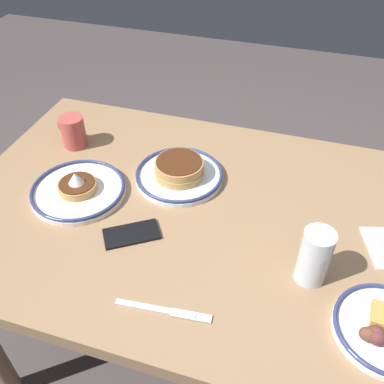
# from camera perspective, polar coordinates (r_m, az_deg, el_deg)

# --- Properties ---
(ground_plane) EXTENTS (6.00, 6.00, 0.00)m
(ground_plane) POSITION_cam_1_polar(r_m,az_deg,el_deg) (1.77, 1.48, -20.13)
(ground_plane) COLOR #4B4242
(dining_table) EXTENTS (1.42, 0.90, 0.73)m
(dining_table) POSITION_cam_1_polar(r_m,az_deg,el_deg) (1.23, 2.01, -5.46)
(dining_table) COLOR #967250
(dining_table) RESTS_ON ground_plane
(plate_near_main) EXTENTS (0.26, 0.26, 0.06)m
(plate_near_main) POSITION_cam_1_polar(r_m,az_deg,el_deg) (1.27, -1.72, 2.63)
(plate_near_main) COLOR white
(plate_near_main) RESTS_ON dining_table
(plate_far_companion) EXTENTS (0.27, 0.27, 0.07)m
(plate_far_companion) POSITION_cam_1_polar(r_m,az_deg,el_deg) (1.27, -15.00, 0.35)
(plate_far_companion) COLOR white
(plate_far_companion) RESTS_ON dining_table
(coffee_mug) EXTENTS (0.11, 0.08, 0.10)m
(coffee_mug) POSITION_cam_1_polar(r_m,az_deg,el_deg) (1.45, -15.70, 7.86)
(coffee_mug) COLOR #BF4C47
(coffee_mug) RESTS_ON dining_table
(drinking_glass) EXTENTS (0.07, 0.07, 0.15)m
(drinking_glass) POSITION_cam_1_polar(r_m,az_deg,el_deg) (1.02, 15.99, -8.59)
(drinking_glass) COLOR silver
(drinking_glass) RESTS_ON dining_table
(cell_phone) EXTENTS (0.16, 0.14, 0.01)m
(cell_phone) POSITION_cam_1_polar(r_m,az_deg,el_deg) (1.13, -8.10, -5.59)
(cell_phone) COLOR black
(cell_phone) RESTS_ON dining_table
(butter_knife) EXTENTS (0.22, 0.04, 0.01)m
(butter_knife) POSITION_cam_1_polar(r_m,az_deg,el_deg) (0.98, -3.89, -15.52)
(butter_knife) COLOR silver
(butter_knife) RESTS_ON dining_table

